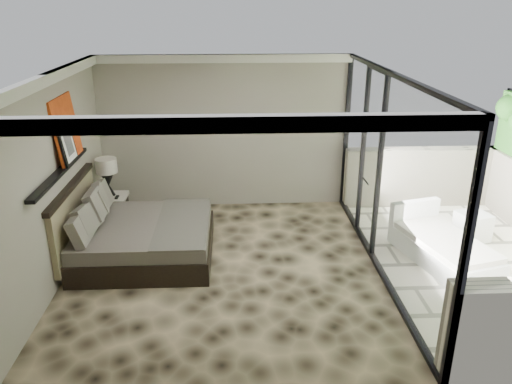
{
  "coord_description": "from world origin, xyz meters",
  "views": [
    {
      "loc": [
        0.16,
        -6.4,
        3.66
      ],
      "look_at": [
        0.48,
        0.4,
        1.04
      ],
      "focal_mm": 35.0,
      "sensor_mm": 36.0,
      "label": 1
    }
  ],
  "objects_px": {
    "bed": "(138,236)",
    "ottoman": "(472,226)",
    "lounger": "(441,247)",
    "table_lamp": "(107,172)",
    "nightstand": "(113,210)"
  },
  "relations": [
    {
      "from": "nightstand",
      "to": "ottoman",
      "type": "distance_m",
      "value": 6.06
    },
    {
      "from": "bed",
      "to": "nightstand",
      "type": "bearing_deg",
      "value": 117.9
    },
    {
      "from": "bed",
      "to": "lounger",
      "type": "relative_size",
      "value": 1.09
    },
    {
      "from": "table_lamp",
      "to": "ottoman",
      "type": "relative_size",
      "value": 1.46
    },
    {
      "from": "nightstand",
      "to": "table_lamp",
      "type": "bearing_deg",
      "value": 116.8
    },
    {
      "from": "bed",
      "to": "nightstand",
      "type": "xyz_separation_m",
      "value": [
        -0.66,
        1.24,
        -0.08
      ]
    },
    {
      "from": "table_lamp",
      "to": "lounger",
      "type": "xyz_separation_m",
      "value": [
        5.25,
        -1.58,
        -0.73
      ]
    },
    {
      "from": "bed",
      "to": "ottoman",
      "type": "bearing_deg",
      "value": 3.69
    },
    {
      "from": "bed",
      "to": "nightstand",
      "type": "height_order",
      "value": "bed"
    },
    {
      "from": "bed",
      "to": "ottoman",
      "type": "distance_m",
      "value": 5.35
    },
    {
      "from": "bed",
      "to": "table_lamp",
      "type": "relative_size",
      "value": 3.09
    },
    {
      "from": "bed",
      "to": "table_lamp",
      "type": "bearing_deg",
      "value": 118.59
    },
    {
      "from": "nightstand",
      "to": "lounger",
      "type": "distance_m",
      "value": 5.44
    },
    {
      "from": "ottoman",
      "to": "lounger",
      "type": "height_order",
      "value": "lounger"
    },
    {
      "from": "nightstand",
      "to": "ottoman",
      "type": "bearing_deg",
      "value": -30.99
    }
  ]
}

